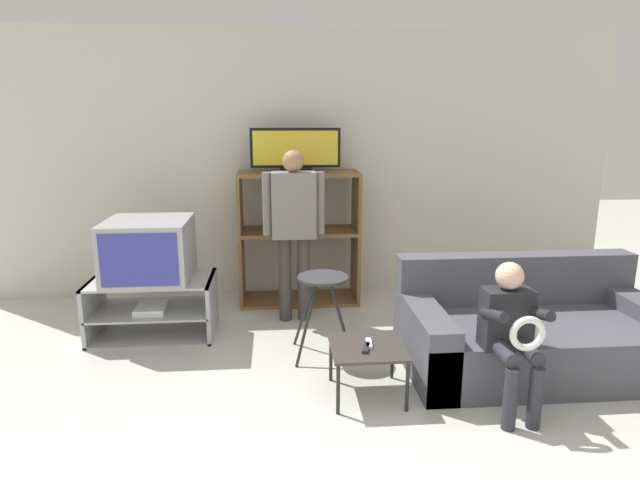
% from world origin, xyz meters
% --- Properties ---
extents(wall_back, '(6.40, 0.06, 2.60)m').
position_xyz_m(wall_back, '(0.00, 3.38, 1.30)').
color(wall_back, beige).
rests_on(wall_back, ground_plane).
extents(tv_stand, '(1.00, 0.58, 0.48)m').
position_xyz_m(tv_stand, '(-1.23, 2.33, 0.24)').
color(tv_stand, '#A8A8AD').
rests_on(tv_stand, ground_plane).
extents(television_main, '(0.66, 0.66, 0.49)m').
position_xyz_m(television_main, '(-1.23, 2.34, 0.73)').
color(television_main, '#9E9EA3').
rests_on(television_main, tv_stand).
extents(media_shelf, '(1.14, 0.47, 1.27)m').
position_xyz_m(media_shelf, '(0.01, 3.07, 0.65)').
color(media_shelf, brown).
rests_on(media_shelf, ground_plane).
extents(television_flat, '(0.84, 0.20, 0.40)m').
position_xyz_m(television_flat, '(-0.01, 3.06, 1.46)').
color(television_flat, black).
rests_on(television_flat, media_shelf).
extents(folding_stool, '(0.45, 0.42, 0.63)m').
position_xyz_m(folding_stool, '(0.14, 1.83, 0.52)').
color(folding_stool, black).
rests_on(folding_stool, ground_plane).
extents(snack_table, '(0.48, 0.48, 0.35)m').
position_xyz_m(snack_table, '(0.37, 1.19, 0.31)').
color(snack_table, '#38332D').
rests_on(snack_table, ground_plane).
extents(remote_control_black, '(0.07, 0.15, 0.02)m').
position_xyz_m(remote_control_black, '(0.35, 1.14, 0.36)').
color(remote_control_black, '#232328').
rests_on(remote_control_black, snack_table).
extents(remote_control_white, '(0.05, 0.15, 0.02)m').
position_xyz_m(remote_control_white, '(0.38, 1.21, 0.36)').
color(remote_control_white, silver).
rests_on(remote_control_white, snack_table).
extents(couch, '(1.82, 0.96, 0.76)m').
position_xyz_m(couch, '(1.62, 1.51, 0.25)').
color(couch, '#4C4C56').
rests_on(couch, ground_plane).
extents(person_standing_adult, '(0.53, 0.20, 1.51)m').
position_xyz_m(person_standing_adult, '(-0.05, 2.57, 0.91)').
color(person_standing_adult, '#3D3833').
rests_on(person_standing_adult, ground_plane).
extents(person_seated_child, '(0.33, 0.43, 0.93)m').
position_xyz_m(person_seated_child, '(1.21, 0.96, 0.54)').
color(person_seated_child, '#2D2D38').
rests_on(person_seated_child, ground_plane).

